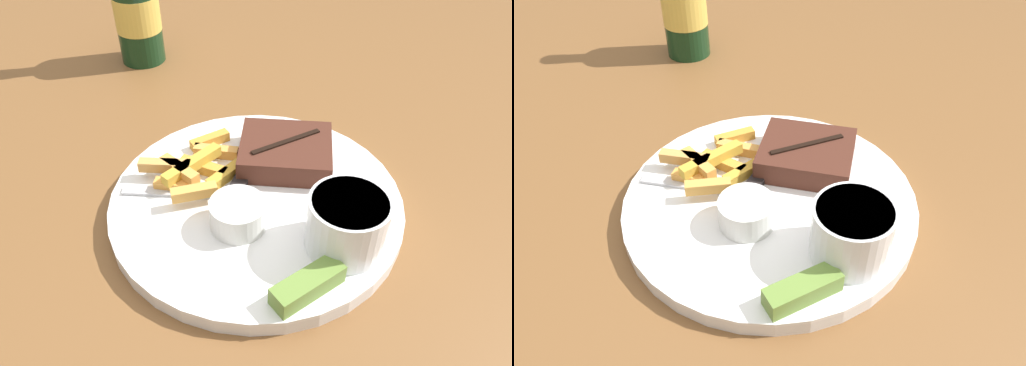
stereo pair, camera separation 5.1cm
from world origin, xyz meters
TOP-DOWN VIEW (x-y plane):
  - dining_table at (0.00, 0.00)m, footprint 1.55×1.53m
  - dinner_plate at (0.00, 0.00)m, footprint 0.31×0.31m
  - steak_portion at (0.04, 0.05)m, footprint 0.12×0.11m
  - fries_pile at (-0.06, 0.05)m, footprint 0.14×0.12m
  - coleslaw_cup at (0.07, -0.08)m, footprint 0.08×0.08m
  - dipping_sauce_cup at (-0.02, -0.04)m, footprint 0.06×0.06m
  - pickle_spear at (0.02, -0.13)m, footprint 0.07×0.05m
  - fork_utensil at (-0.08, 0.02)m, footprint 0.13×0.04m
  - knife_utensil at (-0.00, 0.04)m, footprint 0.09×0.15m
  - beer_bottle at (-0.12, 0.36)m, footprint 0.07×0.07m

SIDE VIEW (x-z plane):
  - dining_table at x=0.00m, z-range 0.33..1.11m
  - dinner_plate at x=0.00m, z-range 0.78..0.80m
  - fork_utensil at x=-0.08m, z-range 0.80..0.80m
  - knife_utensil at x=0.00m, z-range 0.80..0.80m
  - pickle_spear at x=0.02m, z-range 0.80..0.82m
  - fries_pile at x=-0.06m, z-range 0.80..0.82m
  - steak_portion at x=0.04m, z-range 0.80..0.83m
  - dipping_sauce_cup at x=-0.02m, z-range 0.80..0.83m
  - coleslaw_cup at x=0.07m, z-range 0.80..0.86m
  - beer_bottle at x=-0.12m, z-range 0.75..0.97m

